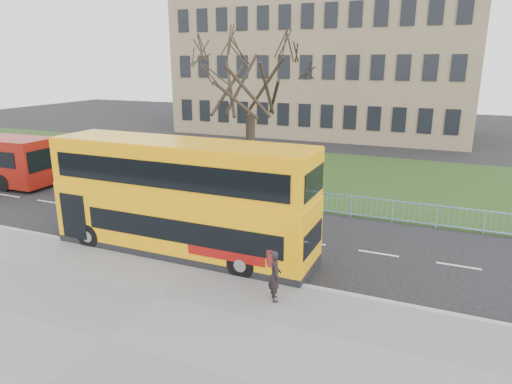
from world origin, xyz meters
TOP-DOWN VIEW (x-y plane):
  - ground at (0.00, 0.00)m, footprint 120.00×120.00m
  - pavement at (0.00, -6.75)m, footprint 80.00×10.50m
  - kerb at (0.00, -1.55)m, footprint 80.00×0.20m
  - grass_verge at (0.00, 14.30)m, footprint 80.00×15.40m
  - guard_railing at (0.00, 6.60)m, footprint 40.00×0.12m
  - bare_tree at (-3.00, 10.00)m, footprint 7.28×7.28m
  - civic_building at (-5.00, 35.00)m, footprint 30.00×15.00m
  - yellow_bus at (-1.32, -0.51)m, footprint 10.79×2.64m
  - pedestrian at (3.53, -2.85)m, footprint 0.67×0.74m

SIDE VIEW (x-z plane):
  - ground at x=0.00m, z-range 0.00..0.00m
  - grass_verge at x=0.00m, z-range 0.00..0.08m
  - pavement at x=0.00m, z-range 0.00..0.12m
  - kerb at x=0.00m, z-range 0.00..0.14m
  - guard_railing at x=0.00m, z-range 0.00..1.10m
  - pedestrian at x=3.53m, z-range 0.12..1.82m
  - yellow_bus at x=-1.32m, z-range 0.16..4.68m
  - bare_tree at x=-3.00m, z-range 0.08..10.47m
  - civic_building at x=-5.00m, z-range 0.00..14.00m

